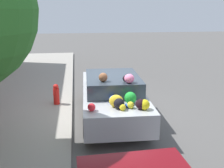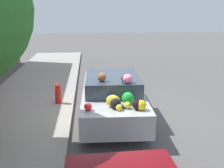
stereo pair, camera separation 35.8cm
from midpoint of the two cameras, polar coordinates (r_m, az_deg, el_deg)
ground_plane at (r=8.25m, az=0.29°, el=-6.99°), size 60.00×60.00×0.00m
sidewalk_curb at (r=8.42m, az=-18.45°, el=-6.91°), size 24.00×3.20×0.12m
fire_hydrant at (r=9.04m, az=-10.59°, el=-2.04°), size 0.20×0.20×0.70m
art_car at (r=7.95m, az=1.36°, el=-2.41°), size 4.53×1.89×1.58m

